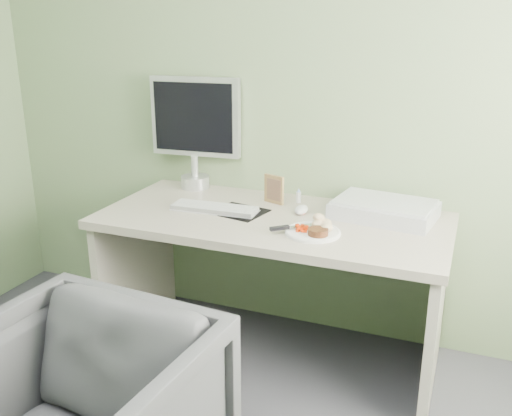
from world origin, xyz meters
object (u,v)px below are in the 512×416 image
at_px(desk, 272,253).
at_px(monitor, 195,126).
at_px(plate, 313,232).
at_px(scanner, 384,210).

bearing_deg(desk, monitor, 150.12).
xyz_separation_m(plate, monitor, (-0.78, 0.46, 0.32)).
relative_size(desk, plate, 6.78).
bearing_deg(scanner, desk, -152.13).
distance_m(desk, scanner, 0.55).
xyz_separation_m(desk, monitor, (-0.55, 0.32, 0.51)).
height_order(plate, scanner, scanner).
relative_size(desk, monitor, 2.73).
relative_size(plate, scanner, 0.52).
distance_m(desk, plate, 0.33).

